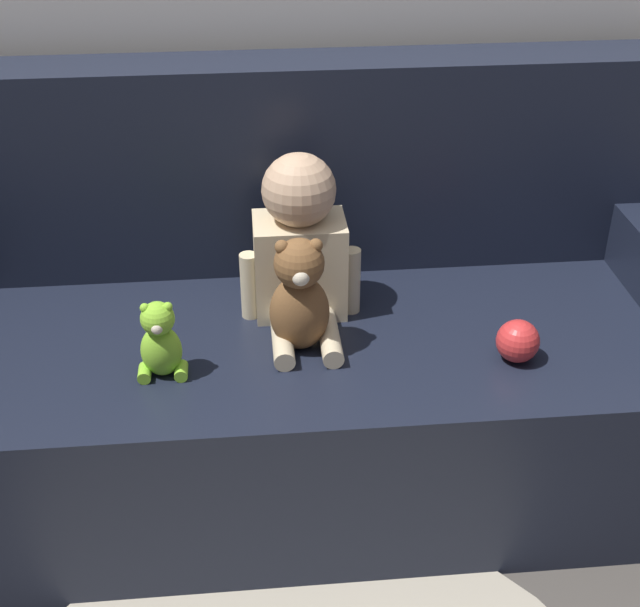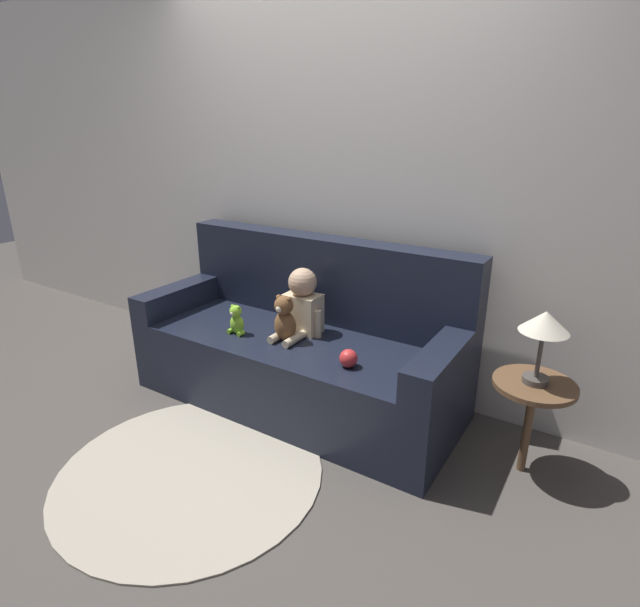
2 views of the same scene
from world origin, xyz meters
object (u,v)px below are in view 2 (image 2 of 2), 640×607
object	(u,v)px
couch	(302,348)
teddy_bear_brown	(285,319)
toy_ball	(348,358)
person_baby	(302,304)
side_table	(539,358)
plush_toy_side	(236,320)

from	to	relation	value
couch	teddy_bear_brown	xyz separation A→B (m)	(-0.00, -0.17, 0.25)
couch	toy_ball	size ratio (longest dim) A/B	20.75
person_baby	teddy_bear_brown	bearing A→B (deg)	-94.97
couch	teddy_bear_brown	size ratio (longest dim) A/B	7.21
person_baby	side_table	world-z (taller)	side_table
plush_toy_side	teddy_bear_brown	bearing A→B (deg)	13.92
couch	toy_ball	world-z (taller)	couch
couch	plush_toy_side	xyz separation A→B (m)	(-0.30, -0.24, 0.20)
person_baby	plush_toy_side	bearing A→B (deg)	-143.92
person_baby	plush_toy_side	world-z (taller)	person_baby
couch	plush_toy_side	distance (m)	0.43
person_baby	toy_ball	bearing A→B (deg)	-28.23
couch	person_baby	distance (m)	0.29
couch	person_baby	size ratio (longest dim) A/B	5.02
teddy_bear_brown	side_table	distance (m)	1.33
teddy_bear_brown	plush_toy_side	xyz separation A→B (m)	(-0.30, -0.07, -0.05)
plush_toy_side	toy_ball	bearing A→B (deg)	-1.25
person_baby	toy_ball	distance (m)	0.53
plush_toy_side	toy_ball	world-z (taller)	plush_toy_side
teddy_bear_brown	side_table	xyz separation A→B (m)	(1.32, 0.17, 0.03)
plush_toy_side	person_baby	bearing A→B (deg)	36.08
teddy_bear_brown	toy_ball	world-z (taller)	teddy_bear_brown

